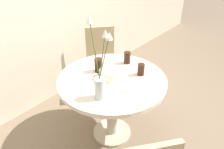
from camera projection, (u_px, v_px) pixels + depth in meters
ground_plane at (112, 133)px, 2.46m from camera, size 16.00×16.00×0.00m
dining_table at (112, 90)px, 2.14m from camera, size 1.04×1.04×0.74m
chair_right_flank at (101, 58)px, 2.92m from camera, size 0.56×0.56×0.91m
birthday_cake at (110, 74)px, 2.05m from camera, size 0.20×0.20×0.13m
flower_vase at (100, 77)px, 1.71m from camera, size 0.14×0.18×0.67m
side_plate at (136, 88)px, 1.92m from camera, size 0.21×0.21×0.01m
drink_glass_0 at (141, 69)px, 2.10m from camera, size 0.07×0.07×0.12m
drink_glass_1 at (98, 65)px, 2.14m from camera, size 0.08×0.08×0.14m
drink_glass_2 at (127, 58)px, 2.29m from camera, size 0.07×0.07×0.13m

